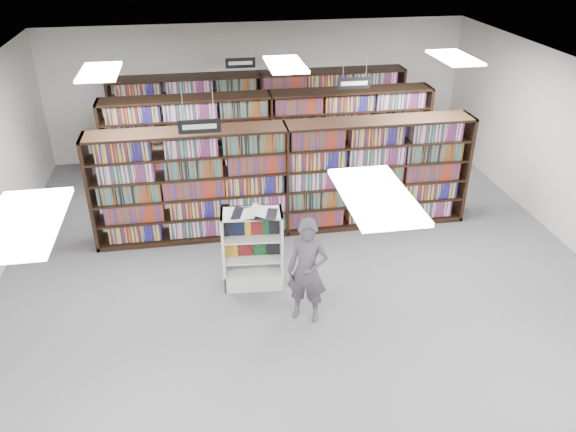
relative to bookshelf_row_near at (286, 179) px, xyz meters
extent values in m
plane|color=#58585D|center=(0.00, -2.00, -1.05)|extent=(12.00, 12.00, 0.00)
cube|color=white|center=(0.00, -2.00, 2.15)|extent=(10.00, 12.00, 0.10)
cube|color=silver|center=(0.00, 4.00, 0.55)|extent=(10.00, 0.10, 3.20)
cube|color=black|center=(0.00, 0.00, 0.00)|extent=(7.00, 0.60, 2.10)
cube|color=maroon|center=(0.00, 0.00, 0.00)|extent=(6.88, 0.42, 1.98)
cube|color=black|center=(0.00, 2.00, 0.00)|extent=(7.00, 0.60, 2.10)
cube|color=maroon|center=(0.00, 2.00, 0.00)|extent=(6.88, 0.42, 1.98)
cube|color=black|center=(0.00, 3.70, 0.00)|extent=(7.00, 0.60, 2.10)
cube|color=maroon|center=(0.00, 3.70, 0.00)|extent=(6.88, 0.42, 1.98)
cylinder|color=#B2B2B7|center=(-1.73, -1.00, 1.86)|extent=(0.01, 0.01, 0.58)
cylinder|color=#B2B2B7|center=(-1.27, -1.00, 1.86)|extent=(0.01, 0.01, 0.58)
cube|color=black|center=(-1.50, -1.00, 1.46)|extent=(0.65, 0.02, 0.22)
cube|color=white|center=(-1.50, -1.01, 1.46)|extent=(0.52, 0.00, 0.08)
cylinder|color=#B2B2B7|center=(1.27, 1.00, 1.86)|extent=(0.01, 0.01, 0.58)
cylinder|color=#B2B2B7|center=(1.73, 1.00, 1.86)|extent=(0.01, 0.01, 0.58)
cube|color=black|center=(1.50, 1.00, 1.46)|extent=(0.65, 0.02, 0.22)
cube|color=white|center=(1.50, 0.99, 1.46)|extent=(0.52, 0.00, 0.08)
cylinder|color=#B2B2B7|center=(-0.73, 3.00, 1.86)|extent=(0.01, 0.01, 0.58)
cylinder|color=#B2B2B7|center=(-0.27, 3.00, 1.86)|extent=(0.01, 0.01, 0.58)
cube|color=black|center=(-0.50, 3.00, 1.46)|extent=(0.65, 0.02, 0.22)
cube|color=white|center=(-0.50, 2.99, 1.46)|extent=(0.52, 0.00, 0.08)
cube|color=white|center=(-3.00, -5.00, 2.11)|extent=(0.60, 1.20, 0.04)
cube|color=white|center=(0.00, -5.00, 2.11)|extent=(0.60, 1.20, 0.04)
cube|color=white|center=(-3.00, 0.00, 2.11)|extent=(0.60, 1.20, 0.04)
cube|color=white|center=(0.00, 0.00, 2.11)|extent=(0.60, 1.20, 0.04)
cube|color=white|center=(3.00, 0.00, 2.11)|extent=(0.60, 1.20, 0.04)
cube|color=silver|center=(-0.82, -1.72, -0.91)|extent=(0.99, 0.56, 0.29)
cube|color=silver|center=(-1.27, -1.68, -0.38)|extent=(0.08, 0.48, 1.34)
cube|color=silver|center=(-0.36, -1.76, -0.38)|extent=(0.08, 0.48, 1.34)
cube|color=silver|center=(-0.80, -1.50, -0.38)|extent=(0.95, 0.11, 1.34)
cube|color=silver|center=(-0.82, -1.72, 0.27)|extent=(0.99, 0.56, 0.03)
cube|color=silver|center=(-0.82, -1.72, -0.52)|extent=(0.91, 0.51, 0.02)
cube|color=silver|center=(-0.82, -1.72, -0.14)|extent=(0.91, 0.51, 0.02)
cube|color=black|center=(-1.17, -1.64, 0.01)|extent=(0.20, 0.09, 0.29)
cube|color=black|center=(-1.03, -1.65, 0.01)|extent=(0.20, 0.09, 0.29)
cube|color=yellow|center=(-0.89, -1.67, 0.01)|extent=(0.20, 0.09, 0.29)
cube|color=maroon|center=(-0.74, -1.68, 0.01)|extent=(0.20, 0.09, 0.29)
cube|color=#165425|center=(-0.60, -1.69, 0.01)|extent=(0.20, 0.09, 0.29)
cube|color=black|center=(-0.46, -1.70, 0.01)|extent=(0.20, 0.09, 0.29)
cube|color=yellow|center=(-1.15, -1.64, -0.38)|extent=(0.21, 0.08, 0.27)
cube|color=maroon|center=(-0.93, -1.66, -0.38)|extent=(0.21, 0.08, 0.27)
cube|color=#165425|center=(-0.70, -1.68, -0.38)|extent=(0.21, 0.08, 0.27)
cube|color=black|center=(-0.48, -1.70, -0.38)|extent=(0.21, 0.08, 0.27)
cube|color=black|center=(-0.77, -1.80, 0.29)|extent=(0.75, 0.55, 0.02)
cube|color=white|center=(-0.94, -1.80, 0.31)|extent=(0.38, 0.43, 0.06)
cube|color=white|center=(-0.61, -1.80, 0.31)|extent=(0.38, 0.42, 0.08)
cylinder|color=white|center=(-0.79, -1.80, 0.35)|extent=(0.18, 0.36, 0.10)
imported|color=#514C57|center=(-0.13, -2.70, -0.22)|extent=(0.71, 0.61, 1.65)
camera|label=1|loc=(-1.53, -9.31, 4.35)|focal=35.00mm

